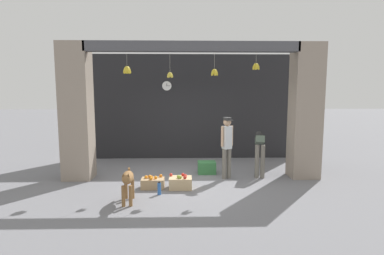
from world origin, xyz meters
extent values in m
plane|color=slate|center=(0.00, 0.00, 0.00)|extent=(60.00, 60.00, 0.00)
cube|color=#232326|center=(0.00, 2.60, 1.69)|extent=(7.02, 0.12, 3.37)
cube|color=gray|center=(-2.86, 0.30, 1.69)|extent=(0.70, 0.60, 3.37)
cube|color=gray|center=(2.86, 0.30, 1.69)|extent=(0.70, 0.60, 3.37)
cube|color=#4C4C51|center=(0.00, 0.12, 3.25)|extent=(5.12, 0.24, 0.24)
cylinder|color=#B2AD99|center=(-1.56, 0.12, 2.96)|extent=(0.01, 0.01, 0.34)
ellipsoid|color=yellow|center=(-1.51, 0.12, 2.70)|extent=(0.13, 0.07, 0.20)
ellipsoid|color=yellow|center=(-1.53, 0.16, 2.70)|extent=(0.11, 0.12, 0.21)
ellipsoid|color=yellow|center=(-1.57, 0.17, 2.70)|extent=(0.09, 0.13, 0.20)
ellipsoid|color=yellow|center=(-1.60, 0.15, 2.70)|extent=(0.13, 0.10, 0.21)
ellipsoid|color=yellow|center=(-1.60, 0.10, 2.70)|extent=(0.13, 0.10, 0.21)
ellipsoid|color=yellow|center=(-1.57, 0.08, 2.70)|extent=(0.09, 0.13, 0.20)
ellipsoid|color=yellow|center=(-1.53, 0.09, 2.70)|extent=(0.11, 0.12, 0.21)
cylinder|color=#B2AD99|center=(-0.54, 0.15, 2.89)|extent=(0.01, 0.01, 0.48)
ellipsoid|color=yellow|center=(-0.50, 0.15, 2.59)|extent=(0.10, 0.05, 0.15)
ellipsoid|color=yellow|center=(-0.52, 0.18, 2.59)|extent=(0.08, 0.09, 0.16)
ellipsoid|color=yellow|center=(-0.55, 0.18, 2.59)|extent=(0.08, 0.09, 0.16)
ellipsoid|color=yellow|center=(-0.57, 0.15, 2.59)|extent=(0.10, 0.05, 0.15)
ellipsoid|color=yellow|center=(-0.55, 0.11, 2.59)|extent=(0.08, 0.09, 0.16)
ellipsoid|color=yellow|center=(-0.52, 0.11, 2.59)|extent=(0.08, 0.09, 0.16)
cylinder|color=#B2AD99|center=(0.53, 0.10, 2.93)|extent=(0.01, 0.01, 0.40)
ellipsoid|color=yellow|center=(0.57, 0.10, 2.65)|extent=(0.12, 0.06, 0.18)
ellipsoid|color=yellow|center=(0.54, 0.14, 2.65)|extent=(0.08, 0.12, 0.19)
ellipsoid|color=yellow|center=(0.49, 0.13, 2.65)|extent=(0.11, 0.10, 0.19)
ellipsoid|color=yellow|center=(0.49, 0.07, 2.65)|extent=(0.11, 0.10, 0.19)
ellipsoid|color=yellow|center=(0.54, 0.06, 2.65)|extent=(0.08, 0.12, 0.19)
cylinder|color=#B2AD99|center=(1.54, 0.15, 3.00)|extent=(0.01, 0.01, 0.26)
ellipsoid|color=yellow|center=(1.59, 0.15, 2.79)|extent=(0.12, 0.06, 0.18)
ellipsoid|color=yellow|center=(1.54, 0.19, 2.79)|extent=(0.06, 0.12, 0.18)
ellipsoid|color=yellow|center=(1.50, 0.15, 2.79)|extent=(0.12, 0.06, 0.18)
ellipsoid|color=yellow|center=(1.54, 0.10, 2.79)|extent=(0.06, 0.12, 0.18)
ellipsoid|color=olive|center=(-1.31, -1.40, 0.51)|extent=(0.27, 0.58, 0.23)
cylinder|color=olive|center=(-1.23, -1.61, 0.20)|extent=(0.07, 0.07, 0.41)
cylinder|color=olive|center=(-1.36, -1.62, 0.20)|extent=(0.07, 0.07, 0.41)
cylinder|color=olive|center=(-1.26, -1.18, 0.20)|extent=(0.07, 0.07, 0.41)
cylinder|color=olive|center=(-1.40, -1.19, 0.20)|extent=(0.07, 0.07, 0.41)
ellipsoid|color=olive|center=(-1.29, -1.71, 0.56)|extent=(0.16, 0.22, 0.15)
cone|color=brown|center=(-1.24, -1.70, 0.64)|extent=(0.05, 0.05, 0.06)
cone|color=brown|center=(-1.33, -1.71, 0.64)|extent=(0.05, 0.05, 0.06)
cylinder|color=olive|center=(-1.34, -1.09, 0.53)|extent=(0.06, 0.19, 0.23)
cylinder|color=#6B665B|center=(0.93, 0.23, 0.38)|extent=(0.11, 0.11, 0.76)
cylinder|color=#6B665B|center=(0.81, 0.17, 0.38)|extent=(0.11, 0.11, 0.76)
cube|color=silver|center=(0.87, 0.20, 1.05)|extent=(0.25, 0.24, 0.57)
cylinder|color=tan|center=(1.00, 0.26, 1.09)|extent=(0.06, 0.06, 0.50)
cylinder|color=tan|center=(0.74, 0.14, 1.09)|extent=(0.06, 0.06, 0.50)
sphere|color=tan|center=(0.87, 0.20, 1.44)|extent=(0.20, 0.20, 0.20)
cylinder|color=#2D2D2D|center=(0.87, 0.20, 1.52)|extent=(0.20, 0.20, 0.07)
cube|color=#2D2D2D|center=(0.91, 0.11, 1.49)|extent=(0.20, 0.17, 0.01)
cylinder|color=#6B665B|center=(1.65, 0.22, 0.43)|extent=(0.11, 0.11, 0.85)
cylinder|color=#6B665B|center=(1.79, 0.20, 0.43)|extent=(0.11, 0.11, 0.85)
cube|color=#4C5B4C|center=(1.77, 0.50, 0.93)|extent=(0.33, 0.66, 0.32)
sphere|color=black|center=(1.85, 0.89, 1.01)|extent=(0.21, 0.21, 0.21)
cube|color=tan|center=(-0.92, -0.54, 0.11)|extent=(0.52, 0.32, 0.23)
sphere|color=orange|center=(-0.95, -0.54, 0.26)|extent=(0.08, 0.08, 0.08)
sphere|color=orange|center=(-1.07, -0.52, 0.26)|extent=(0.08, 0.08, 0.08)
sphere|color=orange|center=(-0.95, -0.63, 0.26)|extent=(0.08, 0.08, 0.08)
sphere|color=orange|center=(-0.74, -0.42, 0.26)|extent=(0.08, 0.08, 0.08)
sphere|color=orange|center=(-0.99, -0.47, 0.26)|extent=(0.08, 0.08, 0.08)
sphere|color=orange|center=(-0.85, -0.56, 0.26)|extent=(0.08, 0.08, 0.08)
cube|color=tan|center=(-0.29, -0.57, 0.13)|extent=(0.51, 0.37, 0.26)
sphere|color=#99B238|center=(-0.33, -0.62, 0.29)|extent=(0.08, 0.08, 0.08)
sphere|color=red|center=(-0.17, -0.54, 0.29)|extent=(0.08, 0.08, 0.08)
sphere|color=#99B238|center=(-0.29, -0.66, 0.29)|extent=(0.08, 0.08, 0.08)
sphere|color=red|center=(-0.23, -0.45, 0.29)|extent=(0.08, 0.08, 0.08)
sphere|color=red|center=(-0.18, -0.68, 0.29)|extent=(0.08, 0.08, 0.08)
sphere|color=red|center=(-0.50, -0.46, 0.29)|extent=(0.08, 0.08, 0.08)
cube|color=#387A42|center=(0.40, 0.68, 0.16)|extent=(0.48, 0.36, 0.32)
cylinder|color=#2D60AD|center=(-0.73, -0.97, 0.13)|extent=(0.08, 0.08, 0.25)
cylinder|color=black|center=(-0.73, -0.97, 0.27)|extent=(0.04, 0.04, 0.03)
cylinder|color=black|center=(-0.75, 2.53, 2.37)|extent=(0.32, 0.01, 0.32)
cylinder|color=white|center=(-0.75, 2.52, 2.37)|extent=(0.30, 0.02, 0.30)
cube|color=black|center=(-0.75, 2.50, 2.40)|extent=(0.01, 0.01, 0.08)
cube|color=black|center=(-0.71, 2.50, 2.37)|extent=(0.11, 0.01, 0.01)
camera|label=1|loc=(-0.19, -7.16, 2.20)|focal=28.00mm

